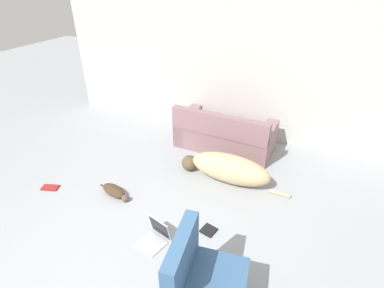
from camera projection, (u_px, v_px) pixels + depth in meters
name	position (u px, v px, depth m)	size (l,w,h in m)	color
wall_back	(231.00, 69.00, 5.24)	(6.71, 0.06, 2.45)	beige
couch	(224.00, 135.00, 5.18)	(1.68, 0.88, 0.76)	gray
dog	(227.00, 168.00, 4.39)	(1.69, 0.46, 0.43)	tan
cat	(115.00, 191.00, 4.17)	(0.60, 0.29, 0.12)	#473323
laptop_open	(156.00, 234.00, 3.46)	(0.37, 0.38, 0.27)	#B7B7BC
book_red	(50.00, 188.00, 4.32)	(0.26, 0.19, 0.02)	maroon
book_black	(209.00, 230.00, 3.61)	(0.20, 0.20, 0.02)	black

